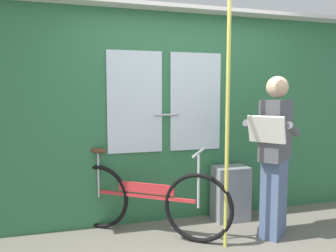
% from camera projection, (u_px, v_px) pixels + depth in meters
% --- Properties ---
extents(train_door_wall, '(5.11, 0.28, 2.38)m').
position_uv_depth(train_door_wall, '(181.00, 112.00, 3.72)').
color(train_door_wall, '#2D6B42').
rests_on(train_door_wall, ground_plane).
extents(bicycle_near_door, '(1.50, 1.05, 0.90)m').
position_uv_depth(bicycle_near_door, '(145.00, 200.00, 3.33)').
color(bicycle_near_door, black).
rests_on(bicycle_near_door, ground_plane).
extents(passenger_reading_newspaper, '(0.61, 0.58, 1.62)m').
position_uv_depth(passenger_reading_newspaper, '(275.00, 153.00, 3.25)').
color(passenger_reading_newspaper, slate).
rests_on(passenger_reading_newspaper, ground_plane).
extents(trash_bin_by_wall, '(0.39, 0.28, 0.62)m').
position_uv_depth(trash_bin_by_wall, '(230.00, 193.00, 3.75)').
color(trash_bin_by_wall, gray).
rests_on(trash_bin_by_wall, ground_plane).
extents(handrail_pole, '(0.04, 0.04, 2.34)m').
position_uv_depth(handrail_pole, '(227.00, 124.00, 2.99)').
color(handrail_pole, '#C6C14C').
rests_on(handrail_pole, ground_plane).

